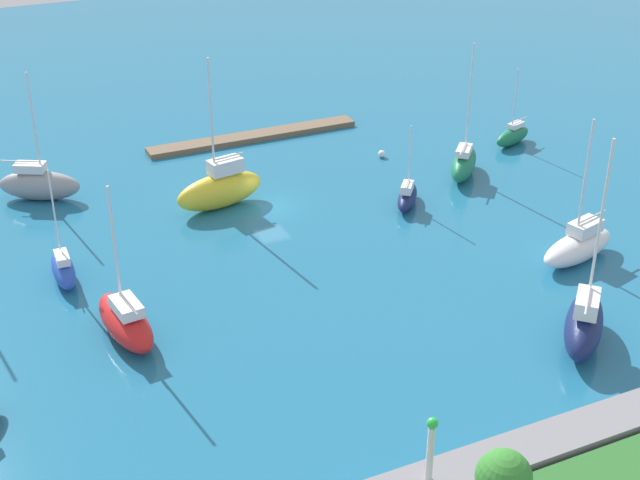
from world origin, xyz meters
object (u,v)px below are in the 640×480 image
Objects in this scene: sailboat_yellow_off_beacon at (220,188)px; sailboat_green_lone_north at (513,136)px; sailboat_gray_east_end at (39,184)px; mooring_buoy_white at (382,154)px; pier_dock at (253,136)px; sailboat_red_by_breakwater at (126,321)px; sailboat_navy_far_south at (407,196)px; sailboat_white_far_north at (578,245)px; harbor_beacon at (431,445)px; sailboat_navy_outer_mooring at (584,323)px; park_tree_center at (504,478)px; sailboat_blue_inner_mooring at (63,269)px; sailboat_green_near_pier at (464,163)px.

sailboat_yellow_off_beacon is 29.69m from sailboat_green_lone_north.
sailboat_gray_east_end is 16.26× the size of mooring_buoy_white.
pier_dock is 2.79× the size of sailboat_green_lone_north.
sailboat_red_by_breakwater is 27.22m from sailboat_navy_far_south.
sailboat_white_far_north reaches higher than sailboat_navy_far_south.
sailboat_yellow_off_beacon is at bearing -1.57° from sailboat_gray_east_end.
sailboat_yellow_off_beacon reaches higher than sailboat_navy_far_south.
harbor_beacon is 0.54× the size of sailboat_navy_far_south.
sailboat_yellow_off_beacon is 31.44m from sailboat_navy_outer_mooring.
sailboat_white_far_north is at bearing 46.28° from sailboat_green_lone_north.
sailboat_red_by_breakwater is at bearing 148.74° from sailboat_navy_far_south.
sailboat_green_lone_north is at bearing -126.53° from park_tree_center.
park_tree_center is 0.69× the size of sailboat_green_lone_north.
pier_dock is at bearing -101.36° from harbor_beacon.
park_tree_center is 0.62× the size of sailboat_blue_inner_mooring.
pier_dock is 5.59× the size of harbor_beacon.
sailboat_navy_far_south is 30.38m from sailboat_gray_east_end.
mooring_buoy_white is (-18.13, -44.15, -4.72)m from park_tree_center.
sailboat_green_near_pier is at bearing -82.25° from sailboat_blue_inner_mooring.
sailboat_green_near_pier is at bearing 27.62° from sailboat_navy_outer_mooring.
sailboat_white_far_north reaches higher than sailboat_green_lone_north.
sailboat_navy_outer_mooring is at bearing 98.11° from pier_dock.
pier_dock is at bearing -48.33° from sailboat_green_lone_north.
sailboat_yellow_off_beacon reaches higher than sailboat_red_by_breakwater.
pier_dock is at bearing -99.66° from park_tree_center.
harbor_beacon reaches higher than pier_dock.
sailboat_gray_east_end is at bearing -53.53° from sailboat_white_far_north.
sailboat_green_lone_north reaches higher than pier_dock.
sailboat_blue_inner_mooring is (35.26, 3.58, -0.29)m from sailboat_green_near_pier.
sailboat_yellow_off_beacon is (-13.95, -6.73, 0.65)m from sailboat_blue_inner_mooring.
sailboat_white_far_north is at bearing 99.00° from mooring_buoy_white.
sailboat_green_lone_north is at bearing -128.46° from sailboat_white_far_north.
sailboat_blue_inner_mooring is at bearing -69.33° from park_tree_center.
sailboat_navy_outer_mooring reaches higher than sailboat_white_far_north.
sailboat_red_by_breakwater is 0.95× the size of sailboat_gray_east_end.
park_tree_center is 52.05m from sailboat_green_lone_north.
sailboat_white_far_north reaches higher than sailboat_gray_east_end.
sailboat_white_far_north reaches higher than park_tree_center.
sailboat_red_by_breakwater reaches higher than park_tree_center.
park_tree_center is 0.44× the size of sailboat_green_near_pier.
sailboat_white_far_north is 1.47× the size of sailboat_green_lone_north.
harbor_beacon is at bearing -169.22° from sailboat_navy_far_south.
sailboat_blue_inner_mooring is at bearing -67.52° from harbor_beacon.
sailboat_navy_far_south is at bearing 44.07° from sailboat_navy_outer_mooring.
sailboat_red_by_breakwater is 23.22m from sailboat_gray_east_end.
harbor_beacon is 5.55× the size of mooring_buoy_white.
sailboat_white_far_north is (-34.52, 12.70, 0.21)m from sailboat_blue_inner_mooring.
sailboat_navy_far_south is (-15.79, -29.50, -2.63)m from harbor_beacon.
sailboat_navy_far_south is at bearing 145.32° from sailboat_yellow_off_beacon.
park_tree_center is at bearing -164.89° from sailboat_navy_far_south.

